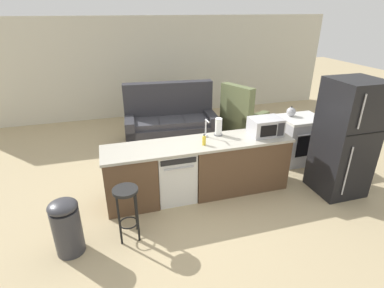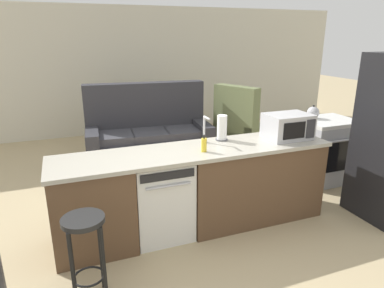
% 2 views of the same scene
% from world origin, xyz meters
% --- Properties ---
extents(ground_plane, '(24.00, 24.00, 0.00)m').
position_xyz_m(ground_plane, '(0.00, 0.00, 0.00)').
color(ground_plane, tan).
extents(wall_back, '(10.00, 0.06, 2.60)m').
position_xyz_m(wall_back, '(0.30, 4.20, 1.30)').
color(wall_back, beige).
rests_on(wall_back, ground_plane).
extents(kitchen_counter, '(2.94, 0.66, 0.90)m').
position_xyz_m(kitchen_counter, '(0.24, 0.00, 0.42)').
color(kitchen_counter, brown).
rests_on(kitchen_counter, ground_plane).
extents(dishwasher, '(0.58, 0.61, 0.84)m').
position_xyz_m(dishwasher, '(-0.25, -0.00, 0.42)').
color(dishwasher, silver).
rests_on(dishwasher, ground_plane).
extents(stove_range, '(0.76, 0.68, 0.90)m').
position_xyz_m(stove_range, '(2.35, 0.55, 0.45)').
color(stove_range, '#A8AAB2').
rests_on(stove_range, ground_plane).
extents(refrigerator, '(0.72, 0.73, 1.85)m').
position_xyz_m(refrigerator, '(2.35, -0.55, 0.92)').
color(refrigerator, black).
rests_on(refrigerator, ground_plane).
extents(microwave, '(0.50, 0.37, 0.28)m').
position_xyz_m(microwave, '(1.26, -0.00, 1.04)').
color(microwave, '#B7B7BC').
rests_on(microwave, kitchen_counter).
extents(sink_faucet, '(0.07, 0.18, 0.30)m').
position_xyz_m(sink_faucet, '(0.31, 0.17, 1.03)').
color(sink_faucet, silver).
rests_on(sink_faucet, kitchen_counter).
extents(paper_towel_roll, '(0.14, 0.14, 0.28)m').
position_xyz_m(paper_towel_roll, '(0.54, 0.20, 1.04)').
color(paper_towel_roll, '#4C4C51').
rests_on(paper_towel_roll, kitchen_counter).
extents(soap_bottle, '(0.06, 0.06, 0.18)m').
position_xyz_m(soap_bottle, '(0.19, -0.10, 0.97)').
color(soap_bottle, yellow).
rests_on(soap_bottle, kitchen_counter).
extents(kettle, '(0.21, 0.17, 0.19)m').
position_xyz_m(kettle, '(2.18, 0.68, 0.99)').
color(kettle, '#B2B2B7').
rests_on(kettle, stove_range).
extents(bar_stool, '(0.32, 0.32, 0.74)m').
position_xyz_m(bar_stool, '(-1.04, -0.73, 0.54)').
color(bar_stool, black).
rests_on(bar_stool, ground_plane).
extents(trash_bin, '(0.35, 0.35, 0.74)m').
position_xyz_m(trash_bin, '(-1.77, -0.79, 0.38)').
color(trash_bin, '#333338').
rests_on(trash_bin, ground_plane).
extents(couch, '(2.07, 1.07, 1.27)m').
position_xyz_m(couch, '(0.20, 2.30, 0.39)').
color(couch, '#2D2D33').
rests_on(couch, ground_plane).
extents(armchair, '(1.08, 1.10, 1.20)m').
position_xyz_m(armchair, '(1.88, 2.13, 0.35)').
color(armchair, '#667047').
rests_on(armchair, ground_plane).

